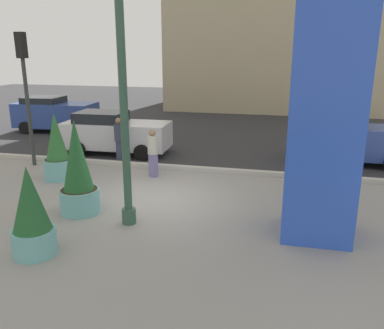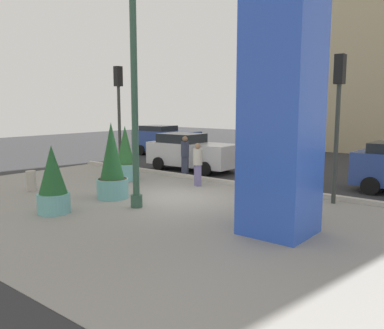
{
  "view_description": "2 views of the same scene",
  "coord_description": "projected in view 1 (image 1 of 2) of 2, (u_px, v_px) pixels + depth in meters",
  "views": [
    {
      "loc": [
        3.62,
        -10.67,
        4.34
      ],
      "look_at": [
        1.08,
        0.09,
        1.14
      ],
      "focal_mm": 37.72,
      "sensor_mm": 36.0,
      "label": 1
    },
    {
      "loc": [
        8.97,
        -10.24,
        3.15
      ],
      "look_at": [
        0.56,
        0.1,
        1.2
      ],
      "focal_mm": 38.32,
      "sensor_mm": 36.0,
      "label": 2
    }
  ],
  "objects": [
    {
      "name": "car_passing_lane",
      "position": [
        115.0,
        133.0,
        17.07
      ],
      "size": [
        4.49,
        2.12,
        1.76
      ],
      "color": "silver",
      "rests_on": "ground_plane"
    },
    {
      "name": "potted_plant_curbside",
      "position": [
        31.0,
        215.0,
        8.55
      ],
      "size": [
        0.94,
        0.94,
        2.01
      ],
      "color": "#6BB2B2",
      "rests_on": "ground_plane"
    },
    {
      "name": "plaza_pavement",
      "position": [
        131.0,
        228.0,
        10.11
      ],
      "size": [
        18.0,
        10.0,
        0.02
      ],
      "primitive_type": "cube",
      "color": "gray",
      "rests_on": "ground_plane"
    },
    {
      "name": "traffic_light_far_side",
      "position": [
        314.0,
        88.0,
        12.56
      ],
      "size": [
        0.28,
        0.42,
        4.68
      ],
      "color": "#333833",
      "rests_on": "ground_plane"
    },
    {
      "name": "potted_plant_mid_plaza",
      "position": [
        78.0,
        173.0,
        10.74
      ],
      "size": [
        1.06,
        1.06,
        2.57
      ],
      "color": "#6BB2B2",
      "rests_on": "ground_plane"
    },
    {
      "name": "pedestrian_crossing",
      "position": [
        153.0,
        151.0,
        13.83
      ],
      "size": [
        0.49,
        0.49,
        1.69
      ],
      "color": "slate",
      "rests_on": "ground_plane"
    },
    {
      "name": "curb_strip",
      "position": [
        182.0,
        168.0,
        14.87
      ],
      "size": [
        18.0,
        0.24,
        0.16
      ],
      "primitive_type": "cube",
      "color": "#B7B2A8",
      "rests_on": "ground_plane"
    },
    {
      "name": "car_far_lane",
      "position": [
        352.0,
        140.0,
        15.55
      ],
      "size": [
        4.15,
        1.99,
        1.8
      ],
      "color": "#2D4793",
      "rests_on": "ground_plane"
    },
    {
      "name": "art_pillar_blue",
      "position": [
        324.0,
        116.0,
        8.98
      ],
      "size": [
        1.57,
        1.57,
        5.74
      ],
      "primitive_type": "cube",
      "color": "blue",
      "rests_on": "ground_plane"
    },
    {
      "name": "pedestrian_by_curb",
      "position": [
        119.0,
        138.0,
        15.56
      ],
      "size": [
        0.48,
        0.48,
        1.78
      ],
      "color": "#33384C",
      "rests_on": "ground_plane"
    },
    {
      "name": "lamp_post",
      "position": [
        123.0,
        100.0,
        9.49
      ],
      "size": [
        0.44,
        0.44,
        6.46
      ],
      "color": "#335642",
      "rests_on": "ground_plane"
    },
    {
      "name": "potted_plant_by_pillar",
      "position": [
        57.0,
        151.0,
        13.58
      ],
      "size": [
        0.97,
        0.97,
        2.29
      ],
      "color": "#6BB2B2",
      "rests_on": "ground_plane"
    },
    {
      "name": "car_intersection",
      "position": [
        55.0,
        114.0,
        21.55
      ],
      "size": [
        4.3,
        2.18,
        1.85
      ],
      "color": "#2D4793",
      "rests_on": "ground_plane"
    },
    {
      "name": "traffic_light_corner",
      "position": [
        25.0,
        78.0,
        14.6
      ],
      "size": [
        0.28,
        0.42,
        4.88
      ],
      "color": "#333833",
      "rests_on": "ground_plane"
    },
    {
      "name": "ground_plane",
      "position": [
        188.0,
        164.0,
        15.72
      ],
      "size": [
        60.0,
        60.0,
        0.0
      ],
      "primitive_type": "plane",
      "color": "#2D2D30"
    }
  ]
}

